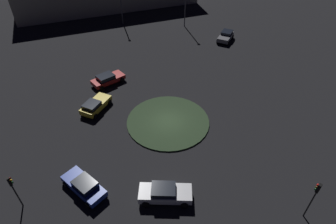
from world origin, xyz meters
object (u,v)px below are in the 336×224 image
Objects in this scene: car_yellow at (95,105)px; car_grey at (226,36)px; car_white at (165,193)px; traffic_light_east at (12,186)px; car_blue at (84,186)px; traffic_light_north at (315,194)px; car_red at (108,79)px.

car_grey is at bearing -19.57° from car_yellow.
car_white is 1.27× the size of traffic_light_east.
car_grey reaches higher than car_blue.
car_white is at bearing 38.07° from traffic_light_north.
car_blue is at bearing -148.84° from car_yellow.
car_grey is (-26.23, 5.35, 0.05)m from car_yellow.
car_red is 1.25× the size of traffic_light_east.
traffic_light_east is (7.23, -9.89, 1.96)m from car_white.
traffic_light_east is at bearing 56.73° from car_blue.
traffic_light_east reaches higher than car_white.
car_yellow is 13.75m from traffic_light_east.
car_grey is at bearing 14.11° from traffic_light_east.
car_blue is 0.96× the size of car_white.
car_white is at bearing -146.07° from car_blue.
car_red is 19.75m from car_white.
car_yellow is 26.77m from car_grey.
car_grey is 1.09× the size of traffic_light_east.
car_red is 1.15× the size of car_grey.
traffic_light_east is (39.25, -1.40, 1.95)m from car_grey.
car_blue reaches higher than car_yellow.
car_red is at bearing -28.38° from car_grey.
traffic_light_north is at bearing 173.25° from car_white.
traffic_light_north reaches higher than car_blue.
traffic_light_north is (0.94, 24.47, 2.31)m from car_yellow.
traffic_light_north is at bearing -85.29° from car_red.
car_blue is 1.12× the size of car_grey.
car_blue is 1.08× the size of car_yellow.
car_white is 12.41m from traffic_light_east.
car_yellow is 1.04× the size of car_grey.
car_red is at bearing 19.28° from car_yellow.
traffic_light_east is 23.81m from traffic_light_north.
car_white is at bearing -106.20° from car_red.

